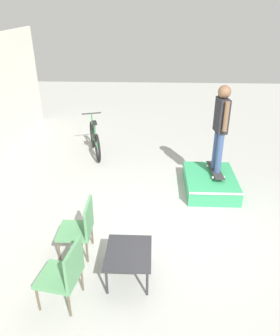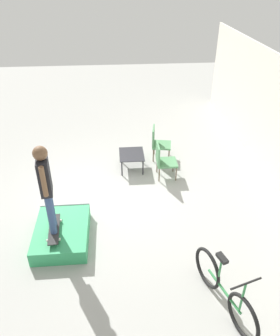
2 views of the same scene
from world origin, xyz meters
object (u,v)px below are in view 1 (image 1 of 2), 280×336
(skate_ramp_box, at_px, (210,183))
(skateboard_on_ramp, at_px, (215,170))
(bicycle, at_px, (95,140))
(coffee_table, at_px, (129,255))
(patio_chair_right, at_px, (81,226))
(person_skater, at_px, (221,122))
(patio_chair_left, at_px, (65,272))

(skate_ramp_box, relative_size, skateboard_on_ramp, 1.63)
(skateboard_on_ramp, xyz_separation_m, bicycle, (1.64, 2.91, -0.01))
(skateboard_on_ramp, distance_m, coffee_table, 3.23)
(coffee_table, distance_m, patio_chair_right, 0.93)
(skateboard_on_ramp, bearing_deg, bicycle, 55.94)
(coffee_table, bearing_deg, person_skater, -31.61)
(patio_chair_left, bearing_deg, skate_ramp_box, 152.67)
(patio_chair_left, bearing_deg, coffee_table, 132.30)
(skateboard_on_ramp, height_order, person_skater, person_skater)
(patio_chair_left, relative_size, bicycle, 0.58)
(patio_chair_right, relative_size, bicycle, 0.58)
(person_skater, relative_size, patio_chair_right, 1.91)
(person_skater, distance_m, patio_chair_right, 3.50)
(person_skater, height_order, patio_chair_left, person_skater)
(skateboard_on_ramp, xyz_separation_m, person_skater, (0.00, -0.00, 1.10))
(skate_ramp_box, bearing_deg, bicycle, 57.60)
(patio_chair_left, distance_m, patio_chair_right, 0.98)
(patio_chair_left, bearing_deg, skateboard_on_ramp, 152.62)
(coffee_table, relative_size, patio_chair_left, 0.83)
(skate_ramp_box, distance_m, patio_chair_right, 3.21)
(patio_chair_left, distance_m, bicycle, 4.91)
(skate_ramp_box, bearing_deg, person_skater, -38.49)
(skateboard_on_ramp, bearing_deg, coffee_table, 143.77)
(skate_ramp_box, xyz_separation_m, patio_chair_right, (-2.13, 2.37, 0.37))
(coffee_table, bearing_deg, patio_chair_right, 58.55)
(coffee_table, xyz_separation_m, bicycle, (4.39, 1.22, -0.01))
(coffee_table, relative_size, bicycle, 0.48)
(skate_ramp_box, height_order, skateboard_on_ramp, skateboard_on_ramp)
(skate_ramp_box, relative_size, patio_chair_right, 1.53)
(patio_chair_right, bearing_deg, patio_chair_left, 0.01)
(skate_ramp_box, bearing_deg, patio_chair_right, 131.92)
(skateboard_on_ramp, relative_size, bicycle, 0.54)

